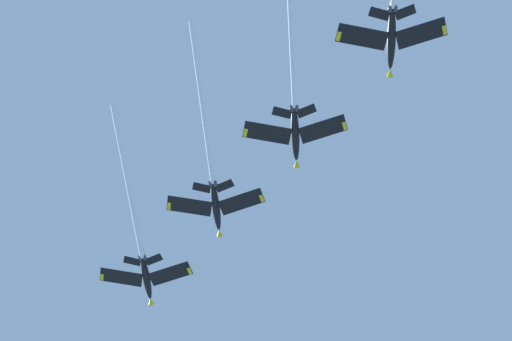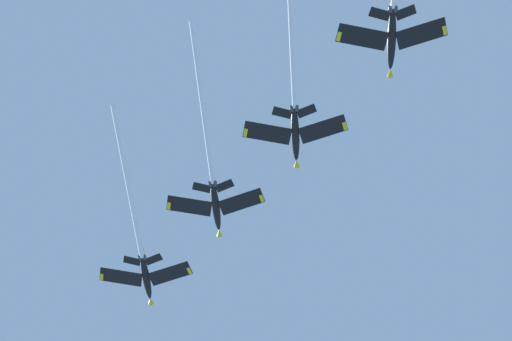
# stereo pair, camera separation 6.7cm
# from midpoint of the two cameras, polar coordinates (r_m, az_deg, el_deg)

# --- Properties ---
(jet_lead) EXTENTS (20.15, 47.70, 18.83)m
(jet_lead) POSITION_cam_midpoint_polar(r_m,az_deg,el_deg) (177.68, -7.86, -4.56)
(jet_lead) COLOR black
(jet_second) EXTENTS (20.16, 45.72, 18.14)m
(jet_second) POSITION_cam_midpoint_polar(r_m,az_deg,el_deg) (167.27, -2.97, -0.41)
(jet_second) COLOR black
(jet_third) EXTENTS (20.14, 40.02, 16.41)m
(jet_third) POSITION_cam_midpoint_polar(r_m,az_deg,el_deg) (158.59, 2.59, 3.98)
(jet_third) COLOR black
(jet_fourth) EXTENTS (20.13, 43.82, 17.11)m
(jet_fourth) POSITION_cam_midpoint_polar(r_m,az_deg,el_deg) (152.18, 9.17, 11.00)
(jet_fourth) COLOR black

